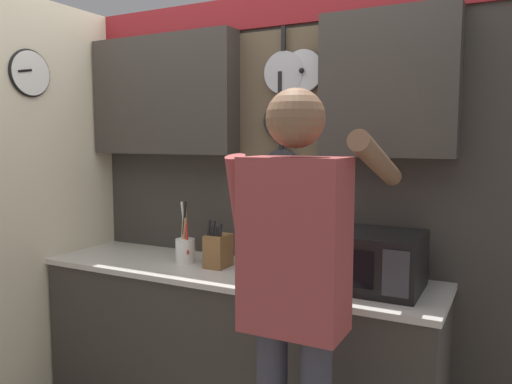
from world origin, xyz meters
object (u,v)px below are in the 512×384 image
object	(u,v)px
microwave	(366,259)
knife_block	(218,250)
person	(295,280)
utensil_crock	(185,247)

from	to	relation	value
microwave	knife_block	world-z (taller)	microwave
microwave	knife_block	bearing A→B (deg)	179.97
microwave	person	size ratio (longest dim) A/B	0.29
knife_block	person	xyz separation A→B (m)	(0.71, -0.60, 0.08)
microwave	person	xyz separation A→B (m)	(-0.11, -0.59, 0.04)
microwave	utensil_crock	bearing A→B (deg)	179.89
utensil_crock	person	world-z (taller)	person
microwave	knife_block	xyz separation A→B (m)	(-0.81, 0.00, -0.04)
person	knife_block	bearing A→B (deg)	139.91
knife_block	person	size ratio (longest dim) A/B	0.15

